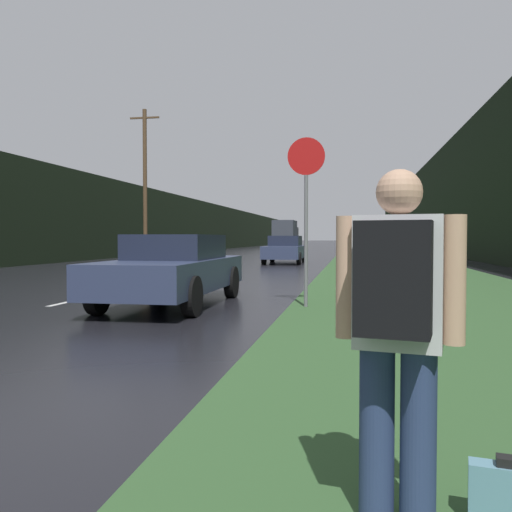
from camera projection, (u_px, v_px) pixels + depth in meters
The scene contains 12 objects.
grass_verge at pixel (379, 257), 37.51m from camera, with size 6.00×240.00×0.02m, color #33562D.
lane_stripe_c at pixel (86, 298), 11.74m from camera, with size 0.12×3.00×0.01m, color silver.
lane_stripe_d at pixel (185, 276), 18.62m from camera, with size 0.12×3.00×0.01m, color silver.
treeline_far_side at pixel (176, 225), 50.43m from camera, with size 2.00×140.00×5.12m, color black.
treeline_near_side at pixel (446, 204), 46.16m from camera, with size 2.00×140.00×8.40m, color black.
utility_pole_far at pixel (145, 183), 32.13m from camera, with size 1.80×0.24×8.92m.
stop_sign at pixel (306, 204), 10.02m from camera, with size 0.69×0.07×3.16m.
hitchhiker_with_backpack at pixel (397, 325), 2.34m from camera, with size 0.55×0.45×1.60m.
suitcase at pixel (511, 498), 2.38m from camera, with size 0.37×0.17×0.34m.
car_passing_near at pixel (173, 269), 10.51m from camera, with size 1.87×4.77×1.36m.
car_passing_far at pixel (285, 250), 27.86m from camera, with size 1.92×4.54×1.42m.
delivery_truck at pixel (286, 234), 65.18m from camera, with size 2.64×6.99×3.38m.
Camera 1 is at (5.68, 1.59, 1.30)m, focal length 38.00 mm.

